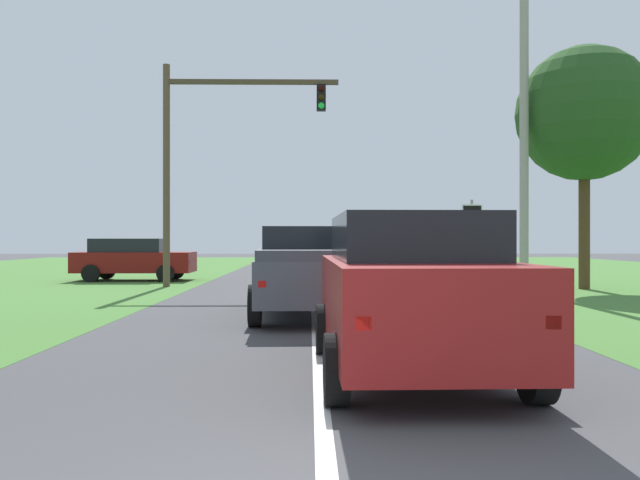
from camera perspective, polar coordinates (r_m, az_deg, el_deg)
ground_plane at (r=14.32m, az=-0.46°, el=-6.57°), size 120.00×120.00×0.00m
red_suv_near at (r=8.00m, az=8.05°, el=-4.38°), size 2.31×4.70×1.96m
pickup_truck_lead at (r=13.59m, az=-1.24°, el=-2.80°), size 2.34×5.06×1.91m
traffic_light at (r=23.00m, az=-9.78°, el=8.47°), size 6.13×0.40×7.76m
keep_moving_sign at (r=19.04m, az=13.33°, el=0.43°), size 0.60×0.09×2.80m
oak_tree_right at (r=23.40m, az=22.40°, el=10.28°), size 4.45×4.45×8.06m
crossing_suv_far at (r=26.79m, az=-16.21°, el=-1.57°), size 4.63×2.19×1.69m
utility_pole_right at (r=21.75m, az=17.65°, el=9.07°), size 0.28×0.28×10.12m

